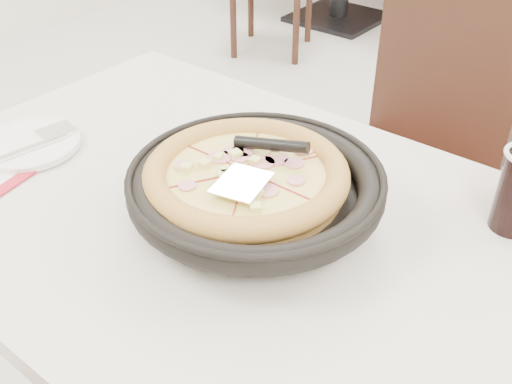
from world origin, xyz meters
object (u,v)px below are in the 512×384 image
Objects in this scene: chair_far at (390,175)px; pizza_pan at (256,196)px; main_table at (229,353)px; diner_person at (506,5)px; pizza at (246,183)px; side_plate at (28,144)px.

pizza_pan is (0.06, -0.65, 0.32)m from chair_far.
main_table is at bearing -170.64° from pizza_pan.
diner_person reaches higher than main_table.
diner_person is (-0.00, 1.19, -0.01)m from pizza.
diner_person is (-0.02, 1.19, 0.01)m from pizza_pan.
chair_far is 0.91m from side_plate.
chair_far reaches higher than pizza_pan.
pizza_pan is 0.03m from pizza.
chair_far is 0.63m from diner_person.
pizza is at bearing -178.60° from pizza_pan.
pizza_pan is at bearing 76.73° from diner_person.
pizza is at bearing 75.79° from diner_person.
chair_far reaches higher than side_plate.
pizza_pan is 1.08× the size of pizza.
pizza_pan is at bearing 1.40° from pizza.
pizza is (-0.02, -0.00, 0.02)m from pizza_pan.
main_table is 3.57× the size of pizza_pan.
chair_far reaches higher than main_table.
chair_far is at bearing 71.48° from diner_person.
side_plate is 0.12× the size of diner_person.
pizza is 0.48m from side_plate.
pizza_pan reaches higher than main_table.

